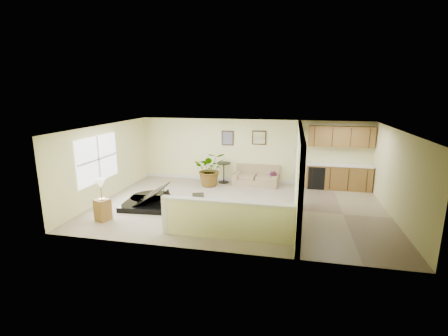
% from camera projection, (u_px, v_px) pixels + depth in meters
% --- Properties ---
extents(floor, '(9.00, 9.00, 0.00)m').
position_uv_depth(floor, '(238.00, 207.00, 10.24)').
color(floor, tan).
rests_on(floor, ground).
extents(back_wall, '(9.00, 0.04, 2.50)m').
position_uv_depth(back_wall, '(251.00, 151.00, 12.80)').
color(back_wall, '#F0EEA3').
rests_on(back_wall, floor).
extents(front_wall, '(9.00, 0.04, 2.50)m').
position_uv_depth(front_wall, '(216.00, 199.00, 7.09)').
color(front_wall, '#F0EEA3').
rests_on(front_wall, floor).
extents(left_wall, '(0.04, 6.00, 2.50)m').
position_uv_depth(left_wall, '(106.00, 162.00, 10.86)').
color(left_wall, '#F0EEA3').
rests_on(left_wall, floor).
extents(right_wall, '(0.04, 6.00, 2.50)m').
position_uv_depth(right_wall, '(398.00, 176.00, 9.03)').
color(right_wall, '#F0EEA3').
rests_on(right_wall, floor).
extents(ceiling, '(9.00, 6.00, 0.04)m').
position_uv_depth(ceiling, '(239.00, 128.00, 9.66)').
color(ceiling, silver).
rests_on(ceiling, back_wall).
extents(kitchen_vinyl, '(2.70, 6.00, 0.01)m').
position_uv_depth(kitchen_vinyl, '(343.00, 214.00, 9.60)').
color(kitchen_vinyl, tan).
rests_on(kitchen_vinyl, floor).
extents(interior_partition, '(0.18, 5.99, 2.50)m').
position_uv_depth(interior_partition, '(299.00, 170.00, 9.83)').
color(interior_partition, '#F0EEA3').
rests_on(interior_partition, floor).
extents(pony_half_wall, '(3.42, 0.22, 1.00)m').
position_uv_depth(pony_half_wall, '(226.00, 219.00, 7.91)').
color(pony_half_wall, '#F0EEA3').
rests_on(pony_half_wall, floor).
extents(left_window, '(0.05, 2.15, 1.45)m').
position_uv_depth(left_window, '(98.00, 159.00, 10.34)').
color(left_window, white).
rests_on(left_window, left_wall).
extents(wall_art_left, '(0.48, 0.04, 0.58)m').
position_uv_depth(wall_art_left, '(228.00, 138.00, 12.85)').
color(wall_art_left, '#331E12').
rests_on(wall_art_left, back_wall).
extents(wall_mirror, '(0.55, 0.04, 0.55)m').
position_uv_depth(wall_mirror, '(259.00, 138.00, 12.59)').
color(wall_mirror, '#331E12').
rests_on(wall_mirror, back_wall).
extents(kitchen_cabinets, '(2.36, 0.65, 2.33)m').
position_uv_depth(kitchen_cabinets, '(336.00, 166.00, 11.99)').
color(kitchen_cabinets, olive).
rests_on(kitchen_cabinets, floor).
extents(piano, '(1.88, 1.96, 1.46)m').
position_uv_depth(piano, '(149.00, 187.00, 10.25)').
color(piano, black).
rests_on(piano, floor).
extents(piano_bench, '(0.54, 0.77, 0.47)m').
position_uv_depth(piano_bench, '(198.00, 203.00, 9.86)').
color(piano_bench, black).
rests_on(piano_bench, floor).
extents(loveseat, '(1.80, 1.12, 0.99)m').
position_uv_depth(loveseat, '(256.00, 175.00, 12.67)').
color(loveseat, tan).
rests_on(loveseat, floor).
extents(accent_table, '(0.56, 0.56, 0.81)m').
position_uv_depth(accent_table, '(224.00, 170.00, 12.85)').
color(accent_table, black).
rests_on(accent_table, floor).
extents(palm_plant, '(1.47, 1.37, 1.34)m').
position_uv_depth(palm_plant, '(210.00, 169.00, 12.39)').
color(palm_plant, black).
rests_on(palm_plant, floor).
extents(small_plant, '(0.36, 0.36, 0.58)m').
position_uv_depth(small_plant, '(273.00, 180.00, 12.39)').
color(small_plant, black).
rests_on(small_plant, floor).
extents(lamp_stand, '(0.46, 0.46, 1.21)m').
position_uv_depth(lamp_stand, '(102.00, 203.00, 9.08)').
color(lamp_stand, olive).
rests_on(lamp_stand, floor).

